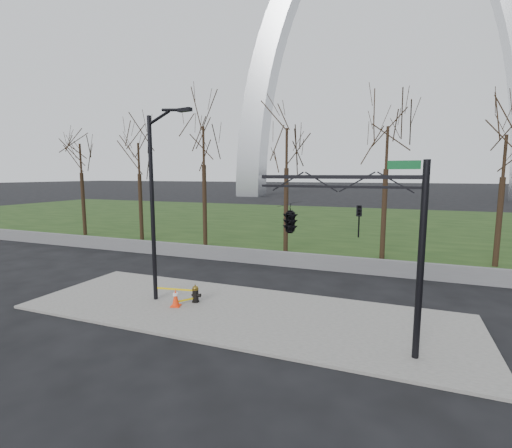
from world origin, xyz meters
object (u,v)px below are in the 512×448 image
at_px(traffic_cone, 176,298).
at_px(street_light, 156,195).
at_px(fire_hydrant, 196,294).
at_px(traffic_signal_mast, 313,219).

relative_size(traffic_cone, street_light, 0.09).
bearing_deg(fire_hydrant, traffic_cone, -123.31).
height_order(traffic_cone, traffic_signal_mast, traffic_signal_mast).
relative_size(fire_hydrant, traffic_cone, 1.04).
distance_m(traffic_cone, traffic_signal_mast, 7.05).
bearing_deg(street_light, traffic_cone, -9.69).
bearing_deg(fire_hydrant, street_light, -167.21).
relative_size(fire_hydrant, street_light, 0.09).
height_order(fire_hydrant, street_light, street_light).
distance_m(fire_hydrant, traffic_signal_mast, 6.78).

